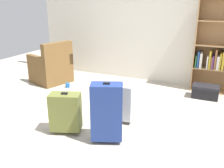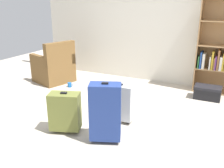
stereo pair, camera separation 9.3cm
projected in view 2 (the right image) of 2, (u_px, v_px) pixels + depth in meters
name	position (u px, v px, depth m)	size (l,w,h in m)	color
ground_plane	(105.00, 120.00, 3.72)	(9.23, 9.23, 0.00)	#B2A899
back_wall	(153.00, 21.00, 5.20)	(5.27, 0.10, 2.60)	beige
bookshelf	(220.00, 51.00, 4.63)	(0.81, 0.31, 1.79)	#A87F51
armchair	(54.00, 68.00, 5.39)	(0.88, 0.88, 0.90)	brown
mug	(70.00, 85.00, 5.13)	(0.12, 0.08, 0.10)	#1959A5
storage_box	(208.00, 92.00, 4.50)	(0.47, 0.30, 0.24)	black
suitcase_silver	(120.00, 102.00, 3.59)	(0.38, 0.19, 0.59)	#B7BABF
suitcase_olive	(65.00, 111.00, 3.31)	(0.45, 0.35, 0.57)	brown
suitcase_navy_blue	(105.00, 112.00, 3.05)	(0.44, 0.35, 0.79)	navy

